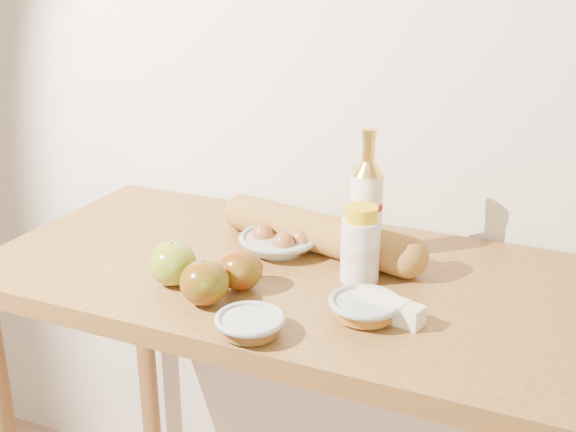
{
  "coord_description": "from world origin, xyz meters",
  "views": [
    {
      "loc": [
        0.5,
        0.03,
        1.48
      ],
      "look_at": [
        0.0,
        1.15,
        1.02
      ],
      "focal_mm": 45.0,
      "sensor_mm": 36.0,
      "label": 1
    }
  ],
  "objects_px": {
    "baguette": "(319,233)",
    "cream_bottle": "(360,246)",
    "table": "(294,327)",
    "bourbon_bottle": "(366,206)",
    "egg_bowl": "(280,241)"
  },
  "relations": [
    {
      "from": "table",
      "to": "cream_bottle",
      "type": "distance_m",
      "value": 0.23
    },
    {
      "from": "baguette",
      "to": "cream_bottle",
      "type": "bearing_deg",
      "value": -24.68
    },
    {
      "from": "bourbon_bottle",
      "to": "cream_bottle",
      "type": "distance_m",
      "value": 0.12
    },
    {
      "from": "table",
      "to": "bourbon_bottle",
      "type": "height_order",
      "value": "bourbon_bottle"
    },
    {
      "from": "table",
      "to": "egg_bowl",
      "type": "height_order",
      "value": "egg_bowl"
    },
    {
      "from": "table",
      "to": "egg_bowl",
      "type": "bearing_deg",
      "value": 132.64
    },
    {
      "from": "egg_bowl",
      "to": "baguette",
      "type": "relative_size",
      "value": 0.43
    },
    {
      "from": "bourbon_bottle",
      "to": "baguette",
      "type": "height_order",
      "value": "bourbon_bottle"
    },
    {
      "from": "table",
      "to": "baguette",
      "type": "xyz_separation_m",
      "value": [
        0.01,
        0.1,
        0.16
      ]
    },
    {
      "from": "egg_bowl",
      "to": "bourbon_bottle",
      "type": "bearing_deg",
      "value": 17.86
    },
    {
      "from": "bourbon_bottle",
      "to": "cream_bottle",
      "type": "xyz_separation_m",
      "value": [
        0.03,
        -0.11,
        -0.04
      ]
    },
    {
      "from": "egg_bowl",
      "to": "cream_bottle",
      "type": "bearing_deg",
      "value": -16.53
    },
    {
      "from": "bourbon_bottle",
      "to": "egg_bowl",
      "type": "relative_size",
      "value": 1.24
    },
    {
      "from": "baguette",
      "to": "table",
      "type": "bearing_deg",
      "value": -82.51
    },
    {
      "from": "cream_bottle",
      "to": "baguette",
      "type": "height_order",
      "value": "cream_bottle"
    }
  ]
}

